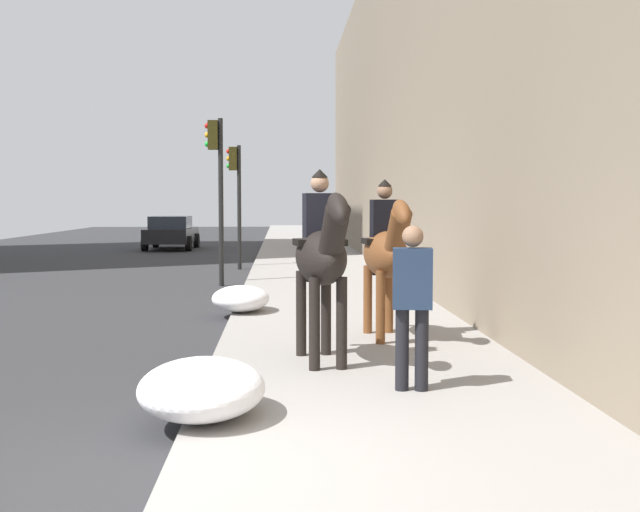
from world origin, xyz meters
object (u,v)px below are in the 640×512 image
Objects in this scene: pedestrian_greeting at (412,296)px; traffic_light_far_curb at (236,186)px; mounted_horse_far at (386,251)px; mounted_horse_near at (322,255)px; car_mid_lane at (171,232)px; traffic_light_near_curb at (217,175)px.

pedestrian_greeting is 0.45× the size of traffic_light_far_curb.
traffic_light_far_curb reaches higher than mounted_horse_far.
mounted_horse_near is 25.69m from car_mid_lane.
mounted_horse_near is 1.03× the size of mounted_horse_far.
mounted_horse_far is 1.33× the size of pedestrian_greeting.
mounted_horse_far is at bearing -160.07° from traffic_light_near_curb.
traffic_light_near_curb is at bearing 21.60° from pedestrian_greeting.
traffic_light_near_curb reaches higher than mounted_horse_far.
pedestrian_greeting is at bearing -165.85° from traffic_light_near_curb.
mounted_horse_far is 8.97m from traffic_light_near_curb.
traffic_light_near_curb is at bearing -167.11° from car_mid_lane.
pedestrian_greeting is 0.40× the size of car_mid_lane.
traffic_light_near_curb reaches higher than traffic_light_far_curb.
traffic_light_near_curb reaches higher than car_mid_lane.
mounted_horse_far is 0.53× the size of car_mid_lane.
traffic_light_far_curb is (14.79, 1.84, 1.09)m from mounted_horse_near.
traffic_light_far_curb reaches higher than pedestrian_greeting.
traffic_light_near_curb is at bearing 177.76° from traffic_light_far_curb.
traffic_light_near_curb is (11.43, 2.88, 1.62)m from pedestrian_greeting.
pedestrian_greeting is (-1.42, -0.85, -0.33)m from mounted_horse_near.
mounted_horse_near reaches higher than mounted_horse_far.
car_mid_lane is 11.04m from traffic_light_far_curb.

